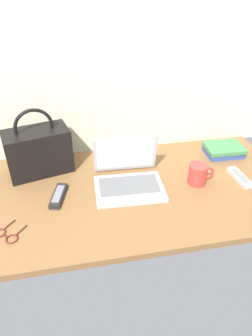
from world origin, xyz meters
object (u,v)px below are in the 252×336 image
object	(u,v)px
handbag	(38,150)
laptop	(128,176)
book_stack	(224,150)
remote_control_far	(58,195)
eyeglasses	(6,235)
coffee_mug	(198,174)
remote_control_near	(240,177)

from	to	relation	value
handbag	laptop	bearing A→B (deg)	-26.26
laptop	book_stack	distance (m)	0.59
laptop	handbag	xyz separation A→B (m)	(-0.40, 0.20, 0.07)
remote_control_far	book_stack	bearing A→B (deg)	13.27
remote_control_far	book_stack	size ratio (longest dim) A/B	0.81
laptop	eyeglasses	size ratio (longest dim) A/B	2.33
coffee_mug	book_stack	world-z (taller)	coffee_mug
remote_control_near	book_stack	xyz separation A→B (m)	(0.03, 0.23, 0.01)
remote_control_near	remote_control_far	bearing A→B (deg)	178.28
coffee_mug	remote_control_far	xyz separation A→B (m)	(-0.64, 0.01, -0.04)
coffee_mug	remote_control_near	size ratio (longest dim) A/B	0.76
coffee_mug	book_stack	xyz separation A→B (m)	(0.24, 0.22, -0.02)
coffee_mug	eyeglasses	size ratio (longest dim) A/B	0.90
eyeglasses	book_stack	distance (m)	1.16
remote_control_far	eyeglasses	world-z (taller)	remote_control_far
laptop	book_stack	size ratio (longest dim) A/B	1.57
eyeglasses	handbag	distance (m)	0.46
eyeglasses	book_stack	bearing A→B (deg)	20.51
laptop	remote_control_near	distance (m)	0.54
coffee_mug	laptop	bearing A→B (deg)	171.60
handbag	book_stack	distance (m)	0.97
laptop	coffee_mug	xyz separation A→B (m)	(0.32, -0.05, 0.00)
coffee_mug	book_stack	bearing A→B (deg)	42.59
coffee_mug	eyeglasses	world-z (taller)	coffee_mug
remote_control_near	remote_control_far	size ratio (longest dim) A/B	0.98
laptop	book_stack	world-z (taller)	laptop
laptop	coffee_mug	bearing A→B (deg)	-8.40
remote_control_far	handbag	world-z (taller)	handbag
eyeglasses	handbag	world-z (taller)	handbag
remote_control_near	book_stack	world-z (taller)	book_stack
eyeglasses	handbag	xyz separation A→B (m)	(0.12, 0.43, 0.11)
remote_control_near	remote_control_far	xyz separation A→B (m)	(-0.85, 0.03, 0.00)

